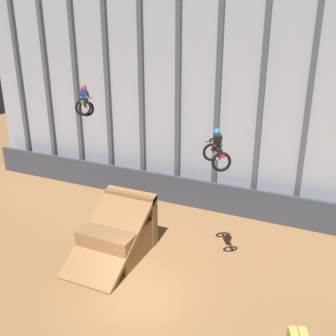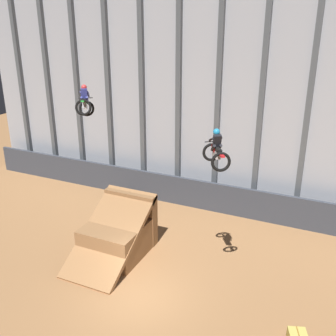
{
  "view_description": "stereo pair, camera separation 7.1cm",
  "coord_description": "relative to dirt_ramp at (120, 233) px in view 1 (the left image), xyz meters",
  "views": [
    {
      "loc": [
        6.37,
        -11.14,
        10.38
      ],
      "look_at": [
        -0.69,
        4.3,
        3.93
      ],
      "focal_mm": 42.0,
      "sensor_mm": 36.0,
      "label": 1
    },
    {
      "loc": [
        6.44,
        -11.11,
        10.38
      ],
      "look_at": [
        -0.69,
        4.3,
        3.93
      ],
      "focal_mm": 42.0,
      "sensor_mm": 36.0,
      "label": 2
    }
  ],
  "objects": [
    {
      "name": "ground_plane",
      "position": [
        2.44,
        -2.63,
        -0.95
      ],
      "size": [
        60.0,
        60.0,
        0.0
      ],
      "primitive_type": "plane",
      "color": "#996B42"
    },
    {
      "name": "arena_back_wall",
      "position": [
        2.44,
        6.81,
        4.96
      ],
      "size": [
        32.0,
        0.4,
        11.82
      ],
      "color": "#A3A8B2",
      "rests_on": "ground_plane"
    },
    {
      "name": "lower_barrier",
      "position": [
        2.44,
        5.83,
        -0.08
      ],
      "size": [
        31.36,
        0.2,
        1.74
      ],
      "color": "#383D47",
      "rests_on": "ground_plane"
    },
    {
      "name": "dirt_ramp",
      "position": [
        0.0,
        0.0,
        0.0
      ],
      "size": [
        2.65,
        4.46,
        2.75
      ],
      "color": "olive",
      "rests_on": "ground_plane"
    },
    {
      "name": "rider_bike_left_air",
      "position": [
        -2.14,
        0.94,
        5.82
      ],
      "size": [
        1.47,
        1.79,
        1.6
      ],
      "rotation": [
        -0.25,
        0.0,
        0.54
      ],
      "color": "black"
    },
    {
      "name": "rider_bike_right_air",
      "position": [
        4.7,
        -0.44,
        4.85
      ],
      "size": [
        1.45,
        1.7,
        1.49
      ],
      "rotation": [
        -0.07,
        0.0,
        0.57
      ],
      "color": "black"
    }
  ]
}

